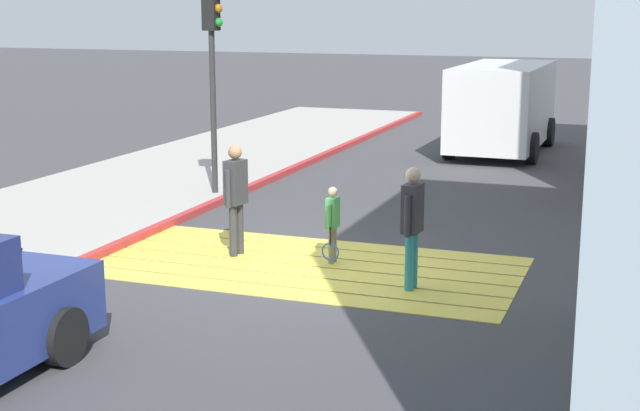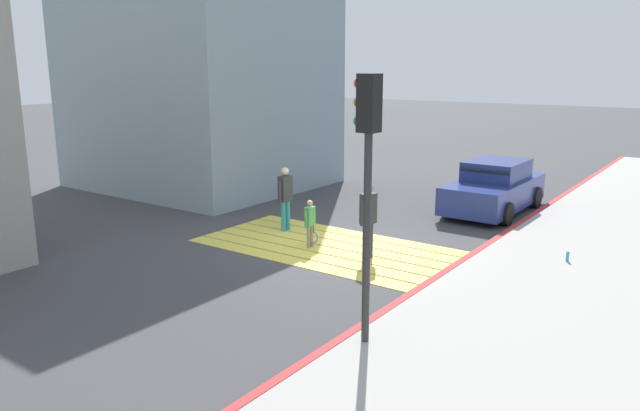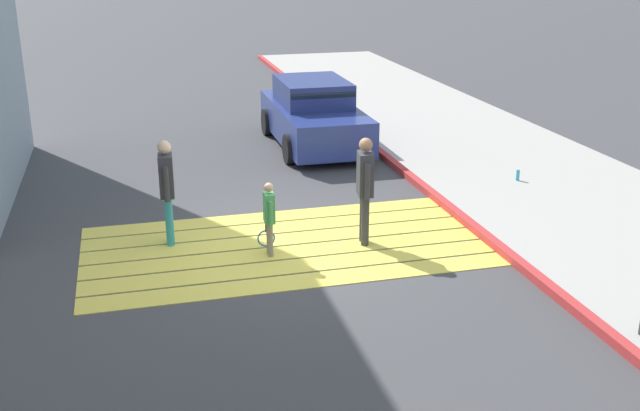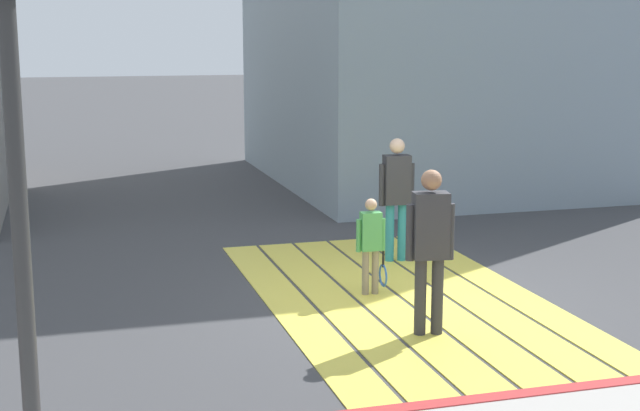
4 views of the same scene
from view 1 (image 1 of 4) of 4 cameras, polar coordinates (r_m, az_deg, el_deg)
The scene contains 9 objects.
ground_plane at distance 14.11m, azimuth -0.81°, elevation -3.77°, with size 120.00×120.00×0.00m, color #424244.
crosswalk_stripes at distance 14.11m, azimuth -0.81°, elevation -3.75°, with size 6.40×3.25×0.01m.
sidewalk_west at distance 16.86m, azimuth -18.90°, elevation -1.57°, with size 4.80×40.00×0.12m, color #ADA8A0.
curb_painted at distance 15.51m, azimuth -12.11°, elevation -2.32°, with size 0.16×40.00×0.13m, color #BC3333.
van_down_street at distance 25.38m, azimuth 11.19°, elevation 6.09°, with size 2.42×5.23×2.35m.
traffic_light_corner at distance 18.81m, azimuth -6.63°, elevation 9.55°, with size 0.39×0.28×4.24m.
pedestrian_adult_lead at distance 14.54m, azimuth -5.21°, elevation 0.84°, with size 0.28×0.51×1.77m.
pedestrian_adult_trailing at distance 12.80m, azimuth 5.70°, elevation -0.83°, with size 0.25×0.51×1.73m.
pedestrian_child_with_racket at distance 14.11m, azimuth 0.78°, elevation -0.97°, with size 0.28×0.37×1.20m.
Camera 1 is at (4.85, -12.67, 3.89)m, focal length 51.93 mm.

